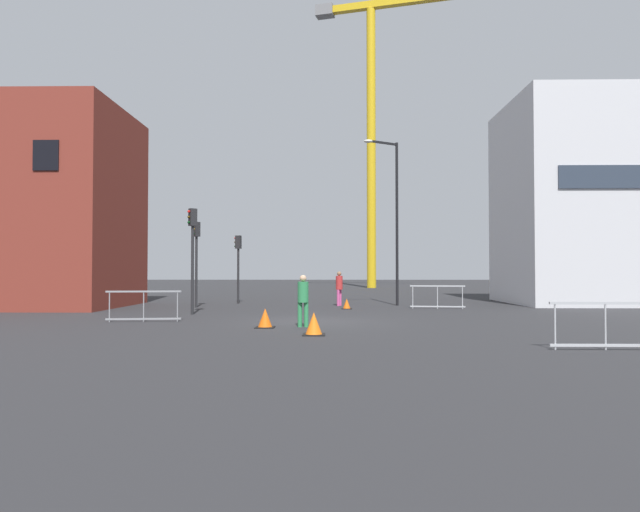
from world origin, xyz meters
The scene contains 16 objects.
ground centered at (0.00, 0.00, 0.00)m, with size 160.00×160.00×0.00m, color #28282B.
brick_building centered at (-14.56, 7.39, 4.81)m, with size 10.03×7.21×9.61m.
office_block centered at (17.10, 10.58, 5.41)m, with size 13.94×7.54×10.81m.
construction_crane centered at (4.89, 35.68, 18.29)m, with size 15.49×4.96×28.91m.
streetlamp_tall centered at (3.68, 8.55, 4.83)m, with size 1.80×1.07×8.25m.
traffic_light_verge centered at (-5.08, 2.91, 2.85)m, with size 0.37×0.37×4.28m.
traffic_light_median centered at (-5.93, 7.10, 2.74)m, with size 0.36×0.37×4.10m.
traffic_light_far centered at (-4.41, 10.16, 2.46)m, with size 0.39×0.30×3.63m.
pedestrian_walking centered at (0.95, 8.39, 1.00)m, with size 0.34×0.34×1.72m.
pedestrian_waiting centered at (-0.37, -1.91, 0.95)m, with size 0.34×0.34×1.64m.
safety_barrier_rear centered at (-5.98, -0.23, 0.56)m, with size 2.54×0.36×1.08m.
safety_barrier_right_run centered at (5.46, 6.39, 0.56)m, with size 2.50×0.36×1.08m.
safety_barrier_left_run centered at (6.68, -6.74, 0.56)m, with size 2.51×0.06×1.08m.
traffic_cone_striped centered at (0.02, -4.03, 0.29)m, with size 0.62×0.62×0.63m.
traffic_cone_by_barrier centered at (-1.55, -2.12, 0.28)m, with size 0.60×0.60×0.60m.
traffic_cone_orange centered at (1.25, 6.13, 0.22)m, with size 0.47×0.47×0.47m.
Camera 1 is at (0.45, -19.38, 1.81)m, focal length 31.17 mm.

